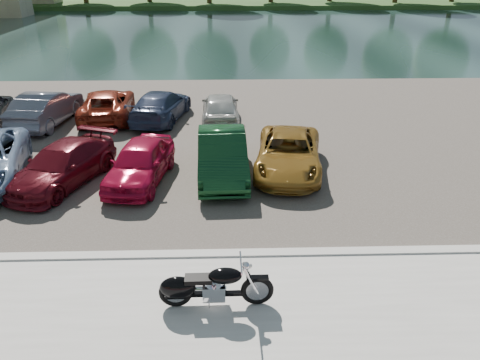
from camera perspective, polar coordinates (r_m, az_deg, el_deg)
The scene contains 15 objects.
ground at distance 9.89m, azimuth 2.98°, elevation -15.95°, with size 200.00×200.00×0.00m, color #595447.
promenade at distance 9.13m, azimuth 3.50°, elevation -19.86°, with size 60.00×6.00×0.10m, color #AFACA5.
kerb at distance 11.42m, azimuth 2.21°, elevation -9.04°, with size 60.00×0.30×0.14m, color #AFACA5.
parking_lot at distance 19.52m, azimuth 0.50°, elevation 5.98°, with size 60.00×18.00×0.04m, color #443E37.
river at distance 47.84m, azimuth -0.86°, elevation 17.63°, with size 120.00×40.00×0.00m, color #182B29.
far_bank at distance 79.63m, azimuth -1.26°, elevation 20.98°, with size 120.00×24.00×0.60m, color #234619.
motorcycle at distance 9.65m, azimuth -4.23°, elevation -12.84°, with size 2.33×0.75×1.05m.
car_3 at distance 15.68m, azimuth -20.85°, elevation 1.71°, with size 1.73×4.26×1.24m, color #550C15.
car_4 at distance 15.09m, azimuth -12.10°, elevation 2.12°, with size 1.55×3.84×1.31m, color #A60B2E.
car_5 at distance 15.18m, azimuth -2.17°, elevation 3.11°, with size 1.53×4.39×1.45m, color #0F391A.
car_6 at distance 15.62m, azimuth 5.94°, elevation 3.27°, with size 2.09×4.53×1.26m, color olive.
car_9 at distance 21.75m, azimuth -22.54°, elevation 8.13°, with size 1.52×4.35×1.43m, color #585C69.
car_10 at distance 21.77m, azimuth -15.87°, elevation 8.89°, with size 2.10×4.56×1.27m, color maroon.
car_11 at distance 20.98m, azimuth -9.64°, elevation 8.93°, with size 1.81×4.46×1.29m, color #293450.
car_12 at distance 20.31m, azimuth -2.41°, elevation 8.78°, with size 1.58×3.92×1.33m, color #B9BAB5.
Camera 1 is at (-0.71, -7.38, 6.54)m, focal length 35.00 mm.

